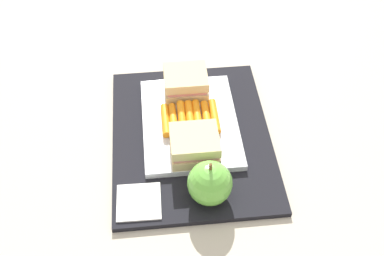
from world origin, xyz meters
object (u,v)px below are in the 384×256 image
object	(u,v)px
food_tray	(190,123)
sandwich_half_right	(194,145)
sandwich_half_left	(186,83)
carrot_sticks_bundle	(190,118)
apple	(210,183)
paper_napkin	(139,202)

from	to	relation	value
food_tray	sandwich_half_right	world-z (taller)	sandwich_half_right
sandwich_half_left	carrot_sticks_bundle	world-z (taller)	sandwich_half_left
sandwich_half_left	apple	xyz separation A→B (m)	(0.24, 0.02, 0.00)
sandwich_half_left	apple	world-z (taller)	apple
sandwich_half_left	food_tray	bearing A→B (deg)	0.00
paper_napkin	apple	bearing A→B (deg)	90.07
food_tray	sandwich_half_left	distance (m)	0.08
sandwich_half_left	paper_napkin	bearing A→B (deg)	-22.25
food_tray	paper_napkin	xyz separation A→B (m)	(0.16, -0.10, -0.00)
sandwich_half_left	paper_napkin	size ratio (longest dim) A/B	1.14
carrot_sticks_bundle	paper_napkin	distance (m)	0.19
sandwich_half_right	food_tray	bearing A→B (deg)	180.00
carrot_sticks_bundle	sandwich_half_left	bearing A→B (deg)	179.97
carrot_sticks_bundle	apple	size ratio (longest dim) A/B	1.25
carrot_sticks_bundle	paper_napkin	world-z (taller)	carrot_sticks_bundle
sandwich_half_right	paper_napkin	size ratio (longest dim) A/B	1.14
carrot_sticks_bundle	apple	xyz separation A→B (m)	(0.16, 0.02, 0.02)
carrot_sticks_bundle	paper_napkin	bearing A→B (deg)	-31.48
sandwich_half_left	apple	bearing A→B (deg)	3.68
sandwich_half_left	sandwich_half_right	world-z (taller)	same
sandwich_half_right	apple	bearing A→B (deg)	10.58
apple	sandwich_half_right	bearing A→B (deg)	-169.42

